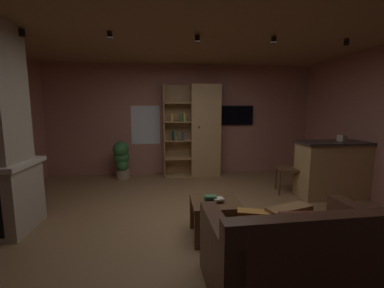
{
  "coord_description": "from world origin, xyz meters",
  "views": [
    {
      "loc": [
        -0.39,
        -3.32,
        1.58
      ],
      "look_at": [
        0.0,
        0.4,
        1.05
      ],
      "focal_mm": 23.49,
      "sensor_mm": 36.0,
      "label": 1
    }
  ],
  "objects_px": {
    "dining_chair": "(293,165)",
    "table_book_0": "(209,198)",
    "kitchen_bar_counter": "(338,169)",
    "table_book_2": "(211,197)",
    "bookshelf_cabinet": "(201,131)",
    "wall_mounted_tv": "(236,115)",
    "leather_couch": "(296,258)",
    "potted_floor_plant": "(122,158)",
    "tissue_box": "(342,138)",
    "table_book_1": "(218,199)",
    "coffee_table": "(215,208)"
  },
  "relations": [
    {
      "from": "dining_chair",
      "to": "table_book_0",
      "type": "bearing_deg",
      "value": -142.07
    },
    {
      "from": "kitchen_bar_counter",
      "to": "table_book_2",
      "type": "relative_size",
      "value": 10.88
    },
    {
      "from": "bookshelf_cabinet",
      "to": "wall_mounted_tv",
      "type": "xyz_separation_m",
      "value": [
        0.88,
        0.21,
        0.36
      ]
    },
    {
      "from": "leather_couch",
      "to": "table_book_2",
      "type": "xyz_separation_m",
      "value": [
        -0.57,
        0.97,
        0.22
      ]
    },
    {
      "from": "kitchen_bar_counter",
      "to": "potted_floor_plant",
      "type": "distance_m",
      "value": 4.35
    },
    {
      "from": "table_book_2",
      "to": "potted_floor_plant",
      "type": "relative_size",
      "value": 0.16
    },
    {
      "from": "kitchen_bar_counter",
      "to": "tissue_box",
      "type": "xyz_separation_m",
      "value": [
        0.06,
        0.04,
        0.55
      ]
    },
    {
      "from": "bookshelf_cabinet",
      "to": "dining_chair",
      "type": "xyz_separation_m",
      "value": [
        1.52,
        -1.45,
        -0.53
      ]
    },
    {
      "from": "bookshelf_cabinet",
      "to": "table_book_1",
      "type": "xyz_separation_m",
      "value": [
        -0.22,
        -2.97,
        -0.55
      ]
    },
    {
      "from": "table_book_1",
      "to": "dining_chair",
      "type": "height_order",
      "value": "dining_chair"
    },
    {
      "from": "bookshelf_cabinet",
      "to": "potted_floor_plant",
      "type": "distance_m",
      "value": 1.92
    },
    {
      "from": "leather_couch",
      "to": "dining_chair",
      "type": "bearing_deg",
      "value": 63.01
    },
    {
      "from": "table_book_1",
      "to": "table_book_2",
      "type": "relative_size",
      "value": 0.92
    },
    {
      "from": "table_book_1",
      "to": "table_book_2",
      "type": "bearing_deg",
      "value": 169.05
    },
    {
      "from": "wall_mounted_tv",
      "to": "coffee_table",
      "type": "bearing_deg",
      "value": -109.85
    },
    {
      "from": "table_book_2",
      "to": "dining_chair",
      "type": "bearing_deg",
      "value": 39.51
    },
    {
      "from": "dining_chair",
      "to": "potted_floor_plant",
      "type": "bearing_deg",
      "value": 159.02
    },
    {
      "from": "table_book_2",
      "to": "coffee_table",
      "type": "bearing_deg",
      "value": 35.9
    },
    {
      "from": "coffee_table",
      "to": "table_book_1",
      "type": "relative_size",
      "value": 4.71
    },
    {
      "from": "table_book_2",
      "to": "wall_mounted_tv",
      "type": "relative_size",
      "value": 0.16
    },
    {
      "from": "coffee_table",
      "to": "table_book_1",
      "type": "distance_m",
      "value": 0.15
    },
    {
      "from": "tissue_box",
      "to": "coffee_table",
      "type": "relative_size",
      "value": 0.2
    },
    {
      "from": "leather_couch",
      "to": "coffee_table",
      "type": "xyz_separation_m",
      "value": [
        -0.5,
        1.02,
        0.06
      ]
    },
    {
      "from": "coffee_table",
      "to": "table_book_2",
      "type": "relative_size",
      "value": 4.35
    },
    {
      "from": "tissue_box",
      "to": "table_book_1",
      "type": "xyz_separation_m",
      "value": [
        -2.52,
        -1.32,
        -0.55
      ]
    },
    {
      "from": "table_book_2",
      "to": "tissue_box",
      "type": "bearing_deg",
      "value": 26.4
    },
    {
      "from": "table_book_2",
      "to": "potted_floor_plant",
      "type": "bearing_deg",
      "value": 118.47
    },
    {
      "from": "table_book_1",
      "to": "wall_mounted_tv",
      "type": "xyz_separation_m",
      "value": [
        1.1,
        3.18,
        0.91
      ]
    },
    {
      "from": "kitchen_bar_counter",
      "to": "table_book_2",
      "type": "height_order",
      "value": "kitchen_bar_counter"
    },
    {
      "from": "leather_couch",
      "to": "table_book_0",
      "type": "xyz_separation_m",
      "value": [
        -0.57,
        1.05,
        0.17
      ]
    },
    {
      "from": "table_book_1",
      "to": "dining_chair",
      "type": "distance_m",
      "value": 2.32
    },
    {
      "from": "table_book_1",
      "to": "potted_floor_plant",
      "type": "height_order",
      "value": "potted_floor_plant"
    },
    {
      "from": "bookshelf_cabinet",
      "to": "kitchen_bar_counter",
      "type": "relative_size",
      "value": 1.45
    },
    {
      "from": "wall_mounted_tv",
      "to": "tissue_box",
      "type": "bearing_deg",
      "value": -52.71
    },
    {
      "from": "coffee_table",
      "to": "leather_couch",
      "type": "bearing_deg",
      "value": -63.67
    },
    {
      "from": "leather_couch",
      "to": "wall_mounted_tv",
      "type": "bearing_deg",
      "value": 81.44
    },
    {
      "from": "leather_couch",
      "to": "wall_mounted_tv",
      "type": "xyz_separation_m",
      "value": [
        0.62,
        4.14,
        1.1
      ]
    },
    {
      "from": "table_book_0",
      "to": "table_book_2",
      "type": "distance_m",
      "value": 0.1
    },
    {
      "from": "wall_mounted_tv",
      "to": "potted_floor_plant",
      "type": "bearing_deg",
      "value": -172.14
    },
    {
      "from": "table_book_1",
      "to": "wall_mounted_tv",
      "type": "distance_m",
      "value": 3.49
    },
    {
      "from": "bookshelf_cabinet",
      "to": "kitchen_bar_counter",
      "type": "bearing_deg",
      "value": -37.1
    },
    {
      "from": "potted_floor_plant",
      "to": "table_book_1",
      "type": "bearing_deg",
      "value": -60.25
    },
    {
      "from": "kitchen_bar_counter",
      "to": "potted_floor_plant",
      "type": "height_order",
      "value": "kitchen_bar_counter"
    },
    {
      "from": "tissue_box",
      "to": "table_book_0",
      "type": "bearing_deg",
      "value": -155.08
    },
    {
      "from": "table_book_0",
      "to": "table_book_1",
      "type": "distance_m",
      "value": 0.14
    },
    {
      "from": "dining_chair",
      "to": "bookshelf_cabinet",
      "type": "bearing_deg",
      "value": 136.49
    },
    {
      "from": "table_book_2",
      "to": "bookshelf_cabinet",
      "type": "bearing_deg",
      "value": 84.04
    },
    {
      "from": "tissue_box",
      "to": "table_book_0",
      "type": "relative_size",
      "value": 0.98
    },
    {
      "from": "kitchen_bar_counter",
      "to": "dining_chair",
      "type": "xyz_separation_m",
      "value": [
        -0.72,
        0.25,
        0.02
      ]
    },
    {
      "from": "bookshelf_cabinet",
      "to": "leather_couch",
      "type": "relative_size",
      "value": 1.37
    }
  ]
}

